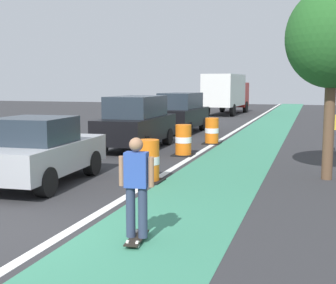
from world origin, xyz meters
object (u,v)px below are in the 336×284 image
at_px(traffic_barrel_front, 148,161).
at_px(street_tree_sidewalk, 333,38).
at_px(parked_suv_third, 181,112).
at_px(skateboarder_on_lane, 136,186).
at_px(traffic_light_corner, 330,65).
at_px(delivery_truck_down_block, 227,92).
at_px(pedestrian_crossing, 331,130).
at_px(traffic_barrel_back, 212,131).
at_px(traffic_barrel_mid, 183,141).
at_px(parked_sedan_nearest, 40,151).
at_px(parked_suv_second, 137,122).

bearing_deg(traffic_barrel_front, street_tree_sidewalk, 21.16).
bearing_deg(street_tree_sidewalk, traffic_barrel_front, -158.84).
bearing_deg(traffic_barrel_front, parked_suv_third, 102.09).
xyz_separation_m(skateboarder_on_lane, traffic_light_corner, (3.40, 20.28, 2.59)).
bearing_deg(parked_suv_third, delivery_truck_down_block, 91.19).
distance_m(traffic_light_corner, pedestrian_crossing, 9.72).
distance_m(parked_suv_third, traffic_barrel_front, 12.04).
xyz_separation_m(traffic_barrel_back, pedestrian_crossing, (4.67, -1.23, 0.33)).
height_order(traffic_barrel_front, traffic_barrel_back, same).
relative_size(parked_suv_third, traffic_barrel_front, 4.26).
xyz_separation_m(traffic_light_corner, pedestrian_crossing, (-0.14, -9.36, -2.64)).
bearing_deg(traffic_barrel_mid, street_tree_sidewalk, -29.87).
relative_size(skateboarder_on_lane, parked_suv_third, 0.36).
xyz_separation_m(skateboarder_on_lane, delivery_truck_down_block, (-4.21, 30.69, 0.94)).
distance_m(parked_sedan_nearest, parked_suv_third, 12.82).
bearing_deg(parked_suv_second, traffic_light_corner, 54.96).
relative_size(parked_sedan_nearest, traffic_barrel_front, 3.85).
relative_size(traffic_light_corner, pedestrian_crossing, 3.17).
height_order(traffic_barrel_back, delivery_truck_down_block, delivery_truck_down_block).
distance_m(parked_suv_second, traffic_barrel_front, 6.10).
height_order(traffic_barrel_mid, traffic_barrel_back, same).
bearing_deg(parked_suv_second, delivery_truck_down_block, 90.86).
bearing_deg(traffic_barrel_front, traffic_barrel_mid, 94.00).
xyz_separation_m(traffic_barrel_mid, traffic_barrel_back, (0.29, 3.40, 0.00)).
xyz_separation_m(skateboarder_on_lane, parked_suv_second, (-3.89, 9.88, 0.12)).
bearing_deg(traffic_light_corner, traffic_barrel_back, -120.62).
bearing_deg(parked_suv_third, pedestrian_crossing, -35.81).
bearing_deg(parked_sedan_nearest, street_tree_sidewalk, 21.77).
relative_size(parked_suv_third, pedestrian_crossing, 2.88).
xyz_separation_m(skateboarder_on_lane, parked_sedan_nearest, (-3.91, 3.28, -0.08)).
height_order(parked_sedan_nearest, parked_suv_third, parked_suv_third).
bearing_deg(delivery_truck_down_block, street_tree_sidewalk, -73.64).
distance_m(traffic_barrel_mid, delivery_truck_down_block, 22.11).
relative_size(traffic_barrel_front, traffic_light_corner, 0.21).
distance_m(traffic_barrel_mid, street_tree_sidewalk, 6.28).
xyz_separation_m(parked_suv_third, traffic_light_corner, (7.31, 4.19, 2.47)).
bearing_deg(traffic_barrel_front, skateboarder_on_lane, -72.30).
relative_size(parked_sedan_nearest, traffic_barrel_mid, 3.85).
bearing_deg(traffic_light_corner, parked_sedan_nearest, -113.26).
xyz_separation_m(parked_sedan_nearest, traffic_light_corner, (7.31, 17.01, 2.67)).
relative_size(parked_suv_third, delivery_truck_down_block, 0.60).
height_order(skateboarder_on_lane, parked_suv_second, parked_suv_second).
xyz_separation_m(skateboarder_on_lane, traffic_barrel_back, (-1.41, 12.15, -0.38)).
relative_size(skateboarder_on_lane, traffic_light_corner, 0.33).
xyz_separation_m(parked_sedan_nearest, delivery_truck_down_block, (-0.30, 27.41, 1.01)).
bearing_deg(traffic_barrel_mid, traffic_barrel_front, -86.00).
xyz_separation_m(parked_suv_second, traffic_barrel_back, (2.49, 2.28, -0.50)).
distance_m(traffic_barrel_mid, traffic_light_corner, 12.95).
height_order(parked_suv_second, traffic_barrel_back, parked_suv_second).
xyz_separation_m(parked_sedan_nearest, traffic_barrel_front, (2.52, 1.06, -0.30)).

